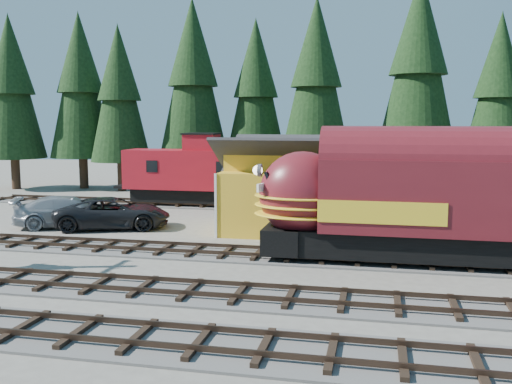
% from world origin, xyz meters
% --- Properties ---
extents(ground, '(120.00, 120.00, 0.00)m').
position_xyz_m(ground, '(0.00, 0.00, 0.00)').
color(ground, '#6B665B').
rests_on(ground, ground).
extents(track_spur, '(32.00, 3.20, 0.33)m').
position_xyz_m(track_spur, '(-10.00, 18.00, 0.06)').
color(track_spur, '#4C4947').
rests_on(track_spur, ground).
extents(depot, '(12.80, 7.00, 5.30)m').
position_xyz_m(depot, '(-0.00, 10.50, 2.96)').
color(depot, gold).
rests_on(depot, ground).
extents(conifer_backdrop, '(79.51, 20.57, 16.64)m').
position_xyz_m(conifer_backdrop, '(7.80, 25.54, 9.73)').
color(conifer_backdrop, black).
rests_on(conifer_backdrop, ground).
extents(locomotive, '(16.44, 3.27, 4.47)m').
position_xyz_m(locomotive, '(4.80, 4.00, 2.60)').
color(locomotive, black).
rests_on(locomotive, ground).
extents(caboose, '(9.27, 2.69, 4.82)m').
position_xyz_m(caboose, '(-10.95, 18.00, 2.42)').
color(caboose, black).
rests_on(caboose, ground).
extents(pickup_truck_a, '(7.01, 4.81, 1.78)m').
position_xyz_m(pickup_truck_a, '(-12.50, 8.84, 0.89)').
color(pickup_truck_a, black).
rests_on(pickup_truck_a, ground).
extents(pickup_truck_b, '(6.60, 4.76, 1.78)m').
position_xyz_m(pickup_truck_b, '(-15.23, 8.79, 0.89)').
color(pickup_truck_b, '#9EA1A5').
rests_on(pickup_truck_b, ground).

